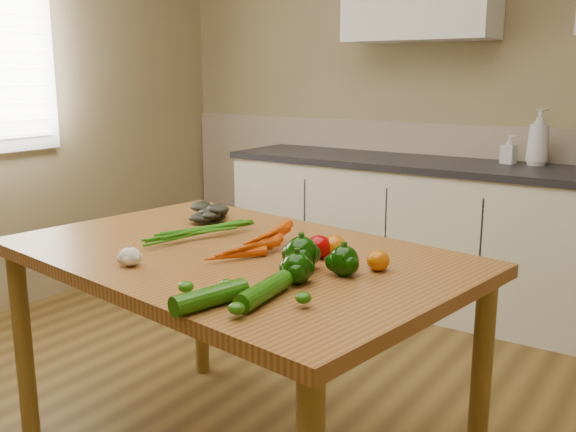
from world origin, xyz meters
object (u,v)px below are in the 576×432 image
(soap_bottle_b, at_px, (509,149))
(garlic_bulb, at_px, (130,257))
(pepper_a, at_px, (301,254))
(zucchini_a, at_px, (264,291))
(leafy_greens, at_px, (211,207))
(carrot_bunch, at_px, (240,238))
(zucchini_b, at_px, (210,297))
(pepper_b, at_px, (344,261))
(pepper_c, at_px, (297,268))
(tomato_b, at_px, (335,246))
(tomato_c, at_px, (378,261))
(tomato_a, at_px, (319,247))
(table, at_px, (235,277))
(soap_bottle_a, at_px, (538,137))

(soap_bottle_b, bearing_deg, garlic_bulb, 178.96)
(pepper_a, xyz_separation_m, zucchini_a, (0.06, -0.28, -0.03))
(zucchini_a, bearing_deg, leafy_greens, 138.84)
(carrot_bunch, xyz_separation_m, zucchini_b, (0.28, -0.48, -0.01))
(leafy_greens, relative_size, pepper_b, 2.48)
(pepper_c, relative_size, tomato_b, 1.13)
(tomato_b, relative_size, tomato_c, 1.13)
(tomato_c, bearing_deg, garlic_bulb, -149.79)
(tomato_a, distance_m, tomato_c, 0.22)
(table, height_order, garlic_bulb, garlic_bulb)
(tomato_a, relative_size, tomato_c, 1.18)
(tomato_c, bearing_deg, pepper_a, -147.61)
(tomato_a, relative_size, tomato_b, 1.05)
(zucchini_a, distance_m, zucchini_b, 0.14)
(soap_bottle_b, xyz_separation_m, tomato_c, (0.19, -2.08, -0.12))
(tomato_c, height_order, zucchini_b, tomato_c)
(soap_bottle_a, bearing_deg, carrot_bunch, 114.74)
(pepper_a, xyz_separation_m, tomato_c, (0.20, 0.12, -0.02))
(soap_bottle_b, relative_size, zucchini_a, 0.72)
(pepper_b, distance_m, tomato_a, 0.19)
(leafy_greens, distance_m, zucchini_b, 0.99)
(soap_bottle_b, distance_m, zucchini_b, 2.60)
(garlic_bulb, bearing_deg, tomato_b, 42.59)
(soap_bottle_a, relative_size, pepper_a, 3.09)
(table, xyz_separation_m, tomato_a, (0.28, 0.08, 0.13))
(pepper_b, bearing_deg, soap_bottle_a, 89.31)
(soap_bottle_b, bearing_deg, pepper_b, -166.92)
(soap_bottle_a, bearing_deg, leafy_greens, 103.12)
(garlic_bulb, bearing_deg, table, 63.26)
(soap_bottle_a, bearing_deg, table, 114.93)
(pepper_c, bearing_deg, tomato_a, 107.57)
(carrot_bunch, xyz_separation_m, zucchini_a, (0.37, -0.37, -0.01))
(pepper_a, xyz_separation_m, zucchini_b, (-0.02, -0.39, -0.02))
(soap_bottle_b, distance_m, tomato_b, 2.03)
(soap_bottle_a, xyz_separation_m, tomato_c, (0.04, -2.09, -0.20))
(table, distance_m, zucchini_b, 0.55)
(tomato_a, bearing_deg, pepper_b, -36.29)
(pepper_a, height_order, tomato_a, pepper_a)
(table, distance_m, tomato_c, 0.52)
(soap_bottle_b, xyz_separation_m, zucchini_a, (0.06, -2.48, -0.13))
(garlic_bulb, bearing_deg, soap_bottle_a, 75.90)
(pepper_c, bearing_deg, soap_bottle_b, 91.29)
(leafy_greens, distance_m, tomato_a, 0.68)
(soap_bottle_b, relative_size, pepper_b, 1.85)
(leafy_greens, bearing_deg, tomato_a, -18.70)
(soap_bottle_b, xyz_separation_m, tomato_a, (-0.03, -2.06, -0.12))
(table, xyz_separation_m, pepper_c, (0.36, -0.17, 0.14))
(leafy_greens, relative_size, zucchini_b, 1.01)
(leafy_greens, xyz_separation_m, tomato_b, (0.68, -0.18, -0.02))
(garlic_bulb, bearing_deg, zucchini_a, -2.05)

